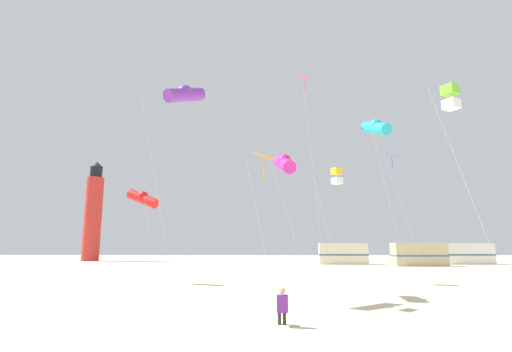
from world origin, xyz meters
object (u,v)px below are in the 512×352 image
Objects in this scene: kite_tube_magenta at (284,163)px; kite_box_gold at (337,176)px; kite_tube_scarlet at (143,198)px; lighthouse_distant at (93,214)px; kite_diamond_rainbow at (305,87)px; kite_box_lime at (451,98)px; kite_tube_cyan at (376,127)px; kite_tube_violet at (185,94)px; rv_van_white at (467,254)px; kite_flyer_standing at (282,305)px; rv_van_cream at (343,254)px; rv_van_tan at (419,254)px; kite_diamond_orange at (264,161)px; kite_diamond_blue at (393,160)px.

kite_box_gold is at bearing 59.06° from kite_tube_magenta.
lighthouse_distant is (-20.48, 38.58, 2.13)m from kite_tube_scarlet.
kite_diamond_rainbow reaches higher than kite_box_lime.
kite_tube_cyan is at bearing -50.09° from lighthouse_distant.
rv_van_white is at bearing 48.27° from kite_tube_violet.
rv_van_white is at bearing 37.66° from kite_tube_scarlet.
kite_box_lime is at bearing -71.35° from kite_tube_cyan.
kite_box_lime is (8.05, 4.58, 8.54)m from kite_flyer_standing.
rv_van_cream is (10.12, 41.43, 0.78)m from kite_flyer_standing.
lighthouse_distant is (-30.01, 44.84, 1.04)m from kite_tube_magenta.
rv_van_tan is (10.59, 32.45, -7.76)m from kite_box_lime.
rv_van_white is at bearing 50.55° from kite_box_gold.
lighthouse_distant is (-35.66, 42.63, -1.61)m from kite_tube_cyan.
rv_van_tan is at bearing -18.06° from lighthouse_distant.
rv_van_tan and rv_van_white have the same top height.
kite_diamond_orange is at bearing -117.24° from kite_box_gold.
rv_van_tan is (16.43, 24.92, -11.51)m from kite_diamond_rainbow.
kite_diamond_orange reaches higher than rv_van_white.
lighthouse_distant is at bearing 127.93° from kite_box_lime.
kite_box_lime is at bearing -0.34° from kite_diamond_orange.
rv_van_tan is at bearing 65.20° from kite_tube_cyan.
kite_tube_scarlet is (-13.60, -0.52, -1.59)m from kite_box_gold.
kite_tube_scarlet reaches higher than rv_van_tan.
kite_diamond_orange is 9.25m from kite_tube_cyan.
kite_tube_violet is at bearing -61.79° from lighthouse_distant.
rv_van_tan is (8.53, -4.40, 0.00)m from rv_van_cream.
lighthouse_distant reaches higher than kite_diamond_rainbow.
kite_diamond_rainbow is 2.08× the size of kite_diamond_orange.
kite_box_lime is at bearing -52.18° from kite_diamond_rainbow.
kite_diamond_rainbow reaches higher than kite_tube_cyan.
kite_tube_violet is at bearing -164.20° from kite_tube_magenta.
kite_flyer_standing is at bearing -118.24° from kite_diamond_blue.
lighthouse_distant is 57.94m from rv_van_white.
kite_box_lime is at bearing -8.22° from kite_tube_violet.
rv_van_white is at bearing 28.92° from rv_van_tan.
kite_diamond_rainbow is 2.13× the size of rv_van_white.
kite_tube_violet reaches higher than kite_diamond_blue.
kite_tube_magenta is at bearing -94.15° from kite_flyer_standing.
kite_flyer_standing is at bearing -93.97° from kite_tube_magenta.
rv_van_tan is (19.20, 32.40, -4.83)m from kite_diamond_orange.
kite_tube_cyan is at bearing -14.97° from kite_tube_scarlet.
rv_van_cream is at bearing 151.22° from rv_van_tan.
rv_van_cream is (14.74, 35.02, -8.77)m from kite_tube_violet.
kite_diamond_rainbow is 1.39× the size of kite_diamond_blue.
kite_diamond_orange is 46.74m from rv_van_white.
kite_box_lime reaches higher than rv_van_tan.
kite_diamond_rainbow reaches higher than kite_tube_violet.
kite_diamond_orange is 37.97m from rv_van_tan.
kite_diamond_rainbow reaches higher than kite_diamond_orange.
kite_flyer_standing is at bearing -100.36° from kite_diamond_rainbow.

